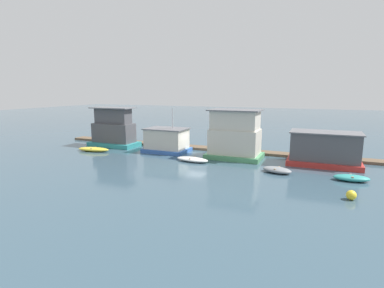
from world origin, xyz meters
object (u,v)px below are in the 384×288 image
at_px(houseboat_blue, 167,140).
at_px(houseboat_green, 235,136).
at_px(dinghy_yellow, 93,149).
at_px(houseboat_teal, 114,130).
at_px(houseboat_red, 324,149).
at_px(dinghy_teal, 351,178).
at_px(dinghy_grey, 277,170).
at_px(mooring_post_far_left, 321,155).
at_px(buoy_yellow, 351,195).
at_px(mooring_post_centre, 150,142).
at_px(dinghy_white, 192,159).

height_order(houseboat_blue, houseboat_green, houseboat_green).
bearing_deg(dinghy_yellow, houseboat_blue, 21.92).
bearing_deg(houseboat_teal, houseboat_red, -0.29).
distance_m(houseboat_blue, dinghy_teal, 20.62).
distance_m(houseboat_green, houseboat_red, 9.29).
distance_m(houseboat_teal, houseboat_red, 26.30).
bearing_deg(dinghy_grey, mooring_post_far_left, 60.84).
bearing_deg(dinghy_teal, houseboat_teal, 169.70).
height_order(houseboat_green, dinghy_grey, houseboat_green).
height_order(dinghy_grey, buoy_yellow, buoy_yellow).
bearing_deg(houseboat_blue, dinghy_teal, -13.08).
xyz_separation_m(dinghy_yellow, dinghy_teal, (28.60, -1.22, 0.00)).
relative_size(houseboat_blue, buoy_yellow, 7.88).
height_order(houseboat_teal, dinghy_yellow, houseboat_teal).
bearing_deg(mooring_post_centre, houseboat_teal, -159.82).
relative_size(houseboat_teal, dinghy_grey, 2.23).
bearing_deg(buoy_yellow, mooring_post_centre, 153.30).
height_order(dinghy_grey, mooring_post_far_left, mooring_post_far_left).
relative_size(houseboat_teal, houseboat_blue, 1.22).
distance_m(mooring_post_far_left, buoy_yellow, 11.98).
distance_m(houseboat_blue, dinghy_grey, 14.69).
distance_m(mooring_post_centre, buoy_yellow, 26.27).
bearing_deg(dinghy_yellow, mooring_post_far_left, 12.14).
relative_size(houseboat_teal, houseboat_red, 0.94).
xyz_separation_m(houseboat_green, mooring_post_far_left, (9.02, 2.24, -1.85)).
bearing_deg(houseboat_blue, dinghy_yellow, -158.08).
relative_size(houseboat_red, dinghy_white, 1.85).
height_order(dinghy_yellow, mooring_post_centre, mooring_post_centre).
relative_size(houseboat_blue, dinghy_white, 1.42).
height_order(dinghy_white, dinghy_grey, dinghy_grey).
xyz_separation_m(houseboat_green, dinghy_yellow, (-17.20, -3.41, -2.29)).
relative_size(houseboat_green, dinghy_grey, 2.04).
bearing_deg(dinghy_grey, houseboat_teal, 167.35).
height_order(houseboat_blue, buoy_yellow, houseboat_blue).
distance_m(houseboat_blue, houseboat_red, 17.89).
distance_m(dinghy_grey, buoy_yellow, 7.67).
xyz_separation_m(mooring_post_centre, mooring_post_far_left, (21.49, 0.00, 0.03)).
relative_size(houseboat_green, mooring_post_far_left, 4.28).
xyz_separation_m(dinghy_white, dinghy_grey, (8.98, -1.00, 0.03)).
bearing_deg(dinghy_white, dinghy_yellow, 179.77).
height_order(dinghy_teal, mooring_post_centre, mooring_post_centre).
xyz_separation_m(houseboat_teal, mooring_post_far_left, (26.07, 1.69, -1.52)).
relative_size(mooring_post_centre, mooring_post_far_left, 0.96).
bearing_deg(dinghy_grey, mooring_post_centre, 159.32).
xyz_separation_m(houseboat_red, dinghy_yellow, (-26.44, -3.83, -1.40)).
height_order(houseboat_blue, dinghy_grey, houseboat_blue).
height_order(houseboat_green, mooring_post_centre, houseboat_green).
distance_m(houseboat_green, dinghy_yellow, 17.68).
bearing_deg(houseboat_green, mooring_post_centre, 169.83).
bearing_deg(dinghy_yellow, dinghy_grey, -2.69).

